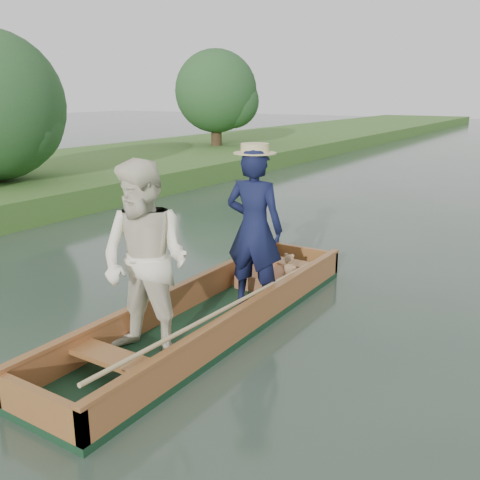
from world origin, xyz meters
The scene contains 3 objects.
ground centered at (0.00, 0.00, 0.00)m, with size 120.00×120.00×0.00m, color #283D30.
trees_far centered at (-3.96, 9.52, 2.50)m, with size 22.77×14.20×4.47m.
punt centered at (0.01, -0.26, 0.82)m, with size 1.15×5.00×2.12m.
Camera 1 is at (3.46, -4.82, 2.72)m, focal length 40.00 mm.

